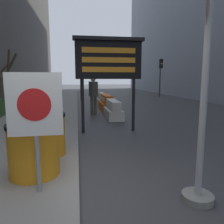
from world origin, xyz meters
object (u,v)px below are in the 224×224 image
at_px(traffic_light_far_side, 161,69).
at_px(traffic_light_near_curb, 80,58).
at_px(barrel_drum_foreground, 34,149).
at_px(jersey_barrier_orange_far, 106,103).
at_px(warning_sign, 35,111).
at_px(message_board, 108,60).
at_px(traffic_cone_mid, 114,103).
at_px(jersey_barrier_cream, 101,100).
at_px(traffic_cone_near, 115,99).
at_px(jersey_barrier_white, 113,110).
at_px(pedestrian_worker, 93,92).
at_px(barrel_drum_middle, 45,134).

bearing_deg(traffic_light_far_side, traffic_light_near_curb, -163.12).
height_order(barrel_drum_foreground, jersey_barrier_orange_far, barrel_drum_foreground).
height_order(barrel_drum_foreground, warning_sign, warning_sign).
height_order(barrel_drum_foreground, message_board, message_board).
height_order(jersey_barrier_orange_far, traffic_cone_mid, jersey_barrier_orange_far).
bearing_deg(jersey_barrier_cream, traffic_cone_near, 47.79).
bearing_deg(jersey_barrier_white, jersey_barrier_orange_far, 90.00).
bearing_deg(jersey_barrier_orange_far, traffic_light_far_side, 52.29).
height_order(traffic_cone_near, traffic_cone_mid, traffic_cone_mid).
relative_size(jersey_barrier_white, jersey_barrier_cream, 1.02).
height_order(barrel_drum_foreground, jersey_barrier_cream, barrel_drum_foreground).
relative_size(jersey_barrier_orange_far, jersey_barrier_cream, 1.15).
bearing_deg(message_board, jersey_barrier_white, 77.28).
distance_m(barrel_drum_foreground, message_board, 4.08).
distance_m(jersey_barrier_cream, pedestrian_worker, 3.79).
bearing_deg(traffic_cone_near, pedestrian_worker, -111.39).
bearing_deg(jersey_barrier_white, traffic_light_far_side, 59.21).
distance_m(barrel_drum_middle, jersey_barrier_white, 5.25).
xyz_separation_m(barrel_drum_middle, jersey_barrier_orange_far, (2.23, 7.15, -0.19)).
xyz_separation_m(traffic_light_far_side, pedestrian_worker, (-7.01, -9.37, -1.48)).
bearing_deg(jersey_barrier_white, traffic_cone_near, 79.33).
bearing_deg(jersey_barrier_cream, jersey_barrier_white, -90.00).
height_order(jersey_barrier_cream, traffic_light_near_curb, traffic_light_near_curb).
bearing_deg(traffic_cone_near, traffic_light_far_side, 41.37).
bearing_deg(barrel_drum_middle, traffic_light_far_side, 60.91).
bearing_deg(jersey_barrier_cream, pedestrian_worker, -102.22).
bearing_deg(jersey_barrier_cream, jersey_barrier_orange_far, -90.00).
height_order(traffic_light_near_curb, pedestrian_worker, traffic_light_near_curb).
xyz_separation_m(barrel_drum_foreground, jersey_barrier_orange_far, (2.28, 8.13, -0.19)).
distance_m(jersey_barrier_white, jersey_barrier_cream, 4.71).
height_order(warning_sign, jersey_barrier_white, warning_sign).
relative_size(warning_sign, pedestrian_worker, 0.92).
bearing_deg(traffic_cone_mid, traffic_light_far_side, 52.50).
xyz_separation_m(traffic_cone_near, traffic_cone_mid, (-0.58, -2.91, 0.05)).
xyz_separation_m(barrel_drum_middle, traffic_cone_mid, (2.77, 7.79, -0.23)).
bearing_deg(traffic_cone_mid, jersey_barrier_white, -100.11).
height_order(jersey_barrier_cream, pedestrian_worker, pedestrian_worker).
bearing_deg(jersey_barrier_white, traffic_light_near_curb, 98.66).
distance_m(barrel_drum_middle, jersey_barrier_orange_far, 7.49).
relative_size(message_board, traffic_cone_mid, 4.35).
bearing_deg(traffic_light_far_side, pedestrian_worker, -126.81).
height_order(jersey_barrier_orange_far, jersey_barrier_cream, jersey_barrier_orange_far).
xyz_separation_m(barrel_drum_middle, message_board, (1.68, 2.30, 1.72)).
distance_m(jersey_barrier_orange_far, pedestrian_worker, 1.69).
height_order(warning_sign, jersey_barrier_orange_far, warning_sign).
height_order(traffic_cone_mid, traffic_light_far_side, traffic_light_far_side).
bearing_deg(traffic_light_near_curb, jersey_barrier_white, -81.34).
relative_size(barrel_drum_middle, jersey_barrier_orange_far, 0.41).
bearing_deg(jersey_barrier_orange_far, message_board, -96.52).
distance_m(message_board, traffic_cone_mid, 5.93).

